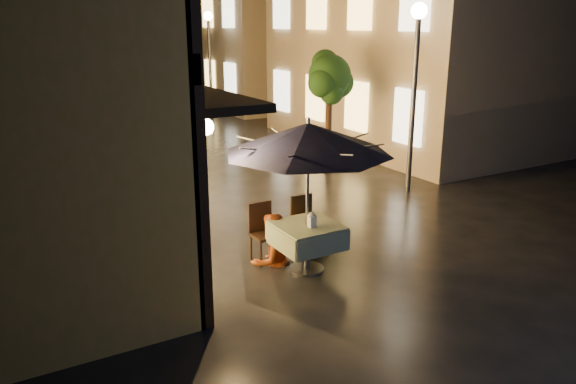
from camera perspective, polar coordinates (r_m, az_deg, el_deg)
ground at (r=10.28m, az=6.86°, el=-5.02°), size 90.00×90.00×0.00m
east_building_near at (r=19.37m, az=13.88°, el=15.20°), size 7.30×9.30×6.80m
east_building_far at (r=28.84m, az=-2.57°, el=16.54°), size 7.30×10.30×7.30m
street_tree at (r=14.69m, az=4.27°, el=11.38°), size 1.43×1.20×3.15m
streetlamp_near at (r=13.04m, az=12.84°, el=12.52°), size 0.36×0.36×4.23m
streetlamp_far at (r=23.34m, az=-8.00°, el=14.51°), size 0.36×0.36×4.23m
cafe_table at (r=8.87m, az=1.94°, el=-4.46°), size 0.99×0.99×0.78m
patio_umbrella at (r=8.43m, az=2.04°, el=5.47°), size 2.59×2.59×2.46m
cafe_chair_left at (r=9.30m, az=-2.56°, el=-3.75°), size 0.42×0.42×0.97m
cafe_chair_right at (r=9.67m, az=1.65°, el=-2.92°), size 0.42×0.42×0.97m
table_lantern at (r=8.65m, az=2.44°, el=-2.71°), size 0.16×0.16×0.25m
person_orange at (r=9.09m, az=-1.73°, el=-2.37°), size 0.90×0.76×1.64m
person_yellow at (r=9.47m, az=2.48°, el=-2.33°), size 0.91×0.53×1.40m
bicycle_0 at (r=12.49m, az=-14.23°, el=0.55°), size 1.64×0.78×0.83m
bicycle_1 at (r=12.85m, az=-12.96°, el=1.32°), size 1.59×0.95×0.93m
bicycle_2 at (r=14.13m, az=-14.83°, el=2.31°), size 1.58×0.75×0.80m
bicycle_3 at (r=14.18m, az=-16.82°, el=2.68°), size 1.76×1.12×1.03m
bicycle_4 at (r=15.14m, az=-17.02°, el=3.31°), size 1.82×1.04×0.91m
bicycle_5 at (r=17.01m, az=-18.52°, el=4.88°), size 1.84×1.11×1.07m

